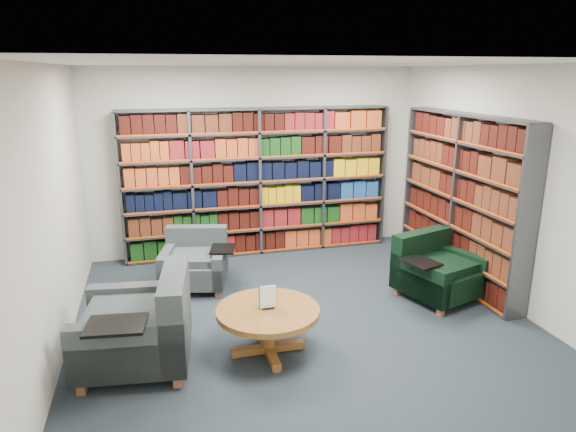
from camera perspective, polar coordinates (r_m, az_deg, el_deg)
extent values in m
cube|color=#19262D|center=(5.99, 1.49, -11.29)|extent=(5.00, 5.00, 0.01)
cube|color=white|center=(5.34, 1.72, 16.67)|extent=(5.00, 5.00, 0.01)
cube|color=beige|center=(7.88, -3.56, 6.10)|extent=(5.00, 0.01, 2.80)
cube|color=beige|center=(3.30, 14.07, -8.36)|extent=(5.00, 0.01, 2.80)
cube|color=beige|center=(5.38, -24.94, 0.06)|extent=(0.01, 5.00, 2.80)
cube|color=beige|center=(6.64, 22.86, 3.05)|extent=(0.01, 5.00, 2.80)
cube|color=#47494F|center=(7.78, -3.28, 3.72)|extent=(4.00, 0.28, 2.20)
cube|color=silver|center=(7.91, -3.47, 3.91)|extent=(4.00, 0.02, 2.20)
cube|color=#D84C0A|center=(7.66, -3.08, 3.53)|extent=(4.00, 0.01, 2.20)
cube|color=#0F360E|center=(8.02, -3.18, -2.73)|extent=(3.88, 0.21, 0.29)
cube|color=#4B2010|center=(7.92, -3.22, -0.21)|extent=(3.88, 0.21, 0.29)
cube|color=black|center=(7.82, -3.26, 2.37)|extent=(3.88, 0.21, 0.29)
cube|color=#A23E19|center=(7.75, -3.30, 5.01)|extent=(3.88, 0.21, 0.29)
cube|color=#A23E19|center=(7.69, -3.34, 7.70)|extent=(3.88, 0.21, 0.29)
cube|color=black|center=(7.64, -3.39, 10.42)|extent=(3.88, 0.21, 0.29)
cube|color=#47494F|center=(7.08, 18.64, 1.70)|extent=(0.28, 2.50, 2.20)
cube|color=silver|center=(7.15, 19.51, 1.76)|extent=(0.02, 2.50, 2.20)
cube|color=#D84C0A|center=(7.01, 17.75, 1.65)|extent=(0.02, 2.50, 2.20)
cube|color=black|center=(7.35, 18.01, -5.28)|extent=(0.21, 2.38, 0.29)
cube|color=black|center=(7.23, 18.25, -2.57)|extent=(0.21, 2.38, 0.29)
cube|color=black|center=(7.13, 18.51, 0.23)|extent=(0.21, 2.38, 0.29)
cube|color=#4B2010|center=(7.04, 18.76, 3.11)|extent=(0.21, 2.38, 0.29)
cube|color=#4B2010|center=(6.98, 19.03, 6.04)|extent=(0.21, 2.38, 0.29)
cube|color=black|center=(6.93, 19.30, 9.03)|extent=(0.21, 2.38, 0.29)
cube|color=#061B40|center=(6.82, -10.36, -5.91)|extent=(0.97, 0.97, 0.29)
cube|color=#061B40|center=(7.05, -10.04, -3.62)|extent=(0.82, 0.36, 0.64)
cube|color=#061B40|center=(6.86, -13.19, -5.32)|extent=(0.31, 0.81, 0.43)
cube|color=#061B40|center=(6.75, -7.53, -5.37)|extent=(0.31, 0.81, 0.43)
cube|color=black|center=(6.62, -7.26, -3.64)|extent=(0.39, 0.45, 0.02)
cube|color=brown|center=(6.65, -13.55, -8.41)|extent=(0.08, 0.08, 0.09)
cube|color=brown|center=(6.55, -7.83, -8.52)|extent=(0.08, 0.08, 0.09)
cube|color=brown|center=(7.25, -12.48, -6.29)|extent=(0.08, 0.08, 0.09)
cube|color=brown|center=(7.15, -7.25, -6.35)|extent=(0.08, 0.08, 0.09)
cube|color=black|center=(6.65, 16.43, -6.74)|extent=(1.08, 1.08, 0.30)
cube|color=black|center=(6.79, 14.45, -4.41)|extent=(0.87, 0.45, 0.68)
cube|color=black|center=(6.37, 14.33, -6.86)|extent=(0.39, 0.85, 0.46)
cube|color=black|center=(6.89, 18.47, -5.45)|extent=(0.39, 0.85, 0.46)
cube|color=black|center=(6.22, 14.51, -4.99)|extent=(0.44, 0.50, 0.02)
cube|color=brown|center=(6.28, 16.59, -10.13)|extent=(0.08, 0.08, 0.10)
cube|color=brown|center=(6.79, 20.53, -8.48)|extent=(0.08, 0.08, 0.10)
cube|color=brown|center=(6.70, 12.03, -8.10)|extent=(0.08, 0.08, 0.10)
cube|color=brown|center=(7.19, 16.05, -6.71)|extent=(0.08, 0.08, 0.10)
cube|color=#061B40|center=(5.21, -16.63, -12.76)|extent=(1.12, 1.12, 0.36)
cube|color=#061B40|center=(5.06, -12.38, -10.49)|extent=(0.35, 1.03, 0.81)
cube|color=#061B40|center=(5.54, -16.06, -9.86)|extent=(1.02, 0.28, 0.54)
cube|color=#061B40|center=(4.80, -17.47, -14.22)|extent=(1.02, 0.28, 0.54)
cube|color=black|center=(4.63, -18.58, -11.42)|extent=(0.54, 0.44, 0.03)
cube|color=brown|center=(5.76, -20.01, -12.85)|extent=(0.09, 0.09, 0.11)
cube|color=brown|center=(5.06, -21.97, -17.27)|extent=(0.09, 0.09, 0.11)
cube|color=brown|center=(5.63, -11.55, -12.82)|extent=(0.09, 0.09, 0.11)
cube|color=brown|center=(4.92, -12.15, -17.42)|extent=(0.09, 0.09, 0.11)
cylinder|color=#995E27|center=(5.12, -2.24, -10.52)|extent=(1.02, 1.02, 0.06)
cylinder|color=#995E27|center=(5.22, -2.22, -12.75)|extent=(0.14, 0.14, 0.41)
cube|color=#995E27|center=(5.31, -2.20, -14.47)|extent=(0.74, 0.09, 0.07)
cube|color=#995E27|center=(5.31, -2.20, -14.47)|extent=(0.09, 0.74, 0.07)
cube|color=black|center=(5.10, -2.25, -10.18)|extent=(0.11, 0.06, 0.01)
cube|color=white|center=(5.05, -2.26, -8.96)|extent=(0.16, 0.01, 0.23)
cube|color=#145926|center=(5.06, -2.29, -8.92)|extent=(0.18, 0.00, 0.24)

